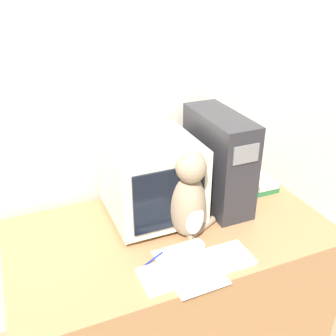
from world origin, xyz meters
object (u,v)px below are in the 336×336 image
crt_monitor (152,178)px  pen (151,261)px  book_stack (257,182)px  cat (187,200)px  computer_tower (218,160)px  keyboard (197,266)px

crt_monitor → pen: size_ratio=3.34×
crt_monitor → book_stack: crt_monitor is taller
cat → crt_monitor: bearing=108.6°
computer_tower → cat: 0.33m
crt_monitor → computer_tower: size_ratio=0.92×
book_stack → pen: book_stack is taller
computer_tower → keyboard: 0.56m
crt_monitor → computer_tower: (0.34, -0.01, 0.03)m
computer_tower → book_stack: size_ratio=2.20×
keyboard → book_stack: bearing=37.3°
cat → book_stack: (0.53, 0.23, -0.15)m
crt_monitor → computer_tower: computer_tower is taller
crt_monitor → pen: (-0.13, -0.31, -0.19)m
computer_tower → book_stack: bearing=7.7°
cat → pen: 0.29m
computer_tower → cat: computer_tower is taller
computer_tower → keyboard: computer_tower is taller
cat → book_stack: 0.60m
crt_monitor → keyboard: 0.46m
crt_monitor → cat: size_ratio=1.02×
crt_monitor → keyboard: size_ratio=0.91×
keyboard → cat: bearing=75.2°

